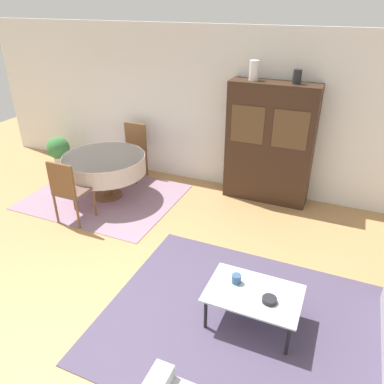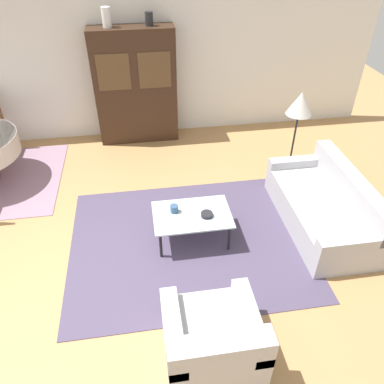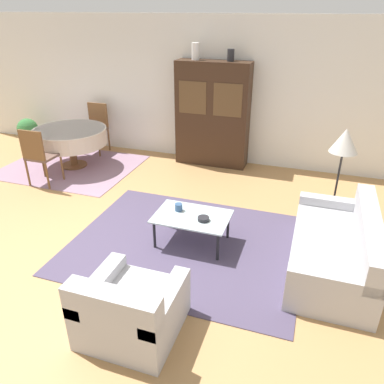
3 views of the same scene
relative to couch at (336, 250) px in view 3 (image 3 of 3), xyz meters
The scene contains 17 objects.
ground_plane 3.07m from the couch, 168.67° to the right, with size 14.00×14.00×0.00m, color tan.
wall_back 4.40m from the couch, 134.74° to the left, with size 10.00×0.06×2.70m.
area_rug 1.84m from the couch, behind, with size 2.95×2.38×0.01m.
dining_rug 5.13m from the couch, 160.64° to the left, with size 2.45×1.97×0.01m.
couch is the anchor object (origin of this frame).
armchair 2.45m from the couch, 138.02° to the right, with size 0.86×0.85×0.72m.
coffee_table 1.77m from the couch, behind, with size 0.95×0.64×0.40m.
display_cabinet 3.67m from the couch, 129.70° to the left, with size 1.37×0.41×1.94m.
dining_table 5.11m from the couch, 160.00° to the left, with size 1.36×1.36×0.74m.
dining_chair_near 4.87m from the couch, behind, with size 0.44×0.44×1.00m.
dining_chair_far 5.48m from the couch, 151.09° to the left, with size 0.44×0.44×1.00m.
floor_lamp 1.47m from the couch, 92.03° to the left, with size 0.37×0.37×1.38m.
cup 1.98m from the couch, behind, with size 0.10×0.10×0.10m.
bowl 1.60m from the couch, behind, with size 0.15×0.15×0.05m.
vase_tall 4.24m from the couch, 133.63° to the left, with size 0.14×0.14×0.29m.
vase_short 3.86m from the couch, 125.81° to the left, with size 0.12×0.12×0.20m.
potted_plant 6.90m from the couch, 158.98° to the left, with size 0.44×0.44×0.61m.
Camera 3 is at (2.56, -3.33, 2.80)m, focal length 35.00 mm.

